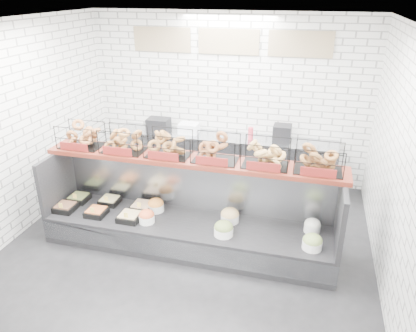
# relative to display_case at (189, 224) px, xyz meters

# --- Properties ---
(ground) EXTENTS (5.50, 5.50, 0.00)m
(ground) POSITION_rel_display_case_xyz_m (0.01, -0.34, -0.33)
(ground) COLOR black
(ground) RESTS_ON ground
(room_shell) EXTENTS (5.02, 5.51, 3.01)m
(room_shell) POSITION_rel_display_case_xyz_m (0.01, 0.26, 1.73)
(room_shell) COLOR white
(room_shell) RESTS_ON ground
(display_case) EXTENTS (4.00, 0.90, 1.20)m
(display_case) POSITION_rel_display_case_xyz_m (0.00, 0.00, 0.00)
(display_case) COLOR black
(display_case) RESTS_ON ground
(bagel_shelf) EXTENTS (4.10, 0.50, 0.40)m
(bagel_shelf) POSITION_rel_display_case_xyz_m (0.00, 0.17, 1.07)
(bagel_shelf) COLOR #4A170F
(bagel_shelf) RESTS_ON display_case
(prep_counter) EXTENTS (4.00, 0.60, 1.20)m
(prep_counter) POSITION_rel_display_case_xyz_m (-0.00, 2.08, 0.14)
(prep_counter) COLOR #93969B
(prep_counter) RESTS_ON ground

